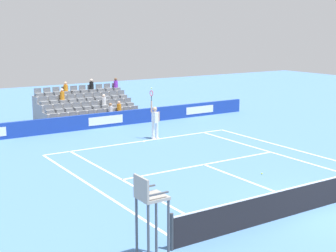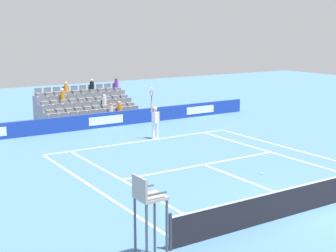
{
  "view_description": "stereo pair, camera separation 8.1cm",
  "coord_description": "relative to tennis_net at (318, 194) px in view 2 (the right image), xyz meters",
  "views": [
    {
      "loc": [
        12.81,
        10.43,
        5.98
      ],
      "look_at": [
        -0.44,
        -10.03,
        1.1
      ],
      "focal_mm": 52.33,
      "sensor_mm": 36.0,
      "label": 1
    },
    {
      "loc": [
        12.74,
        10.47,
        5.98
      ],
      "look_at": [
        -0.44,
        -10.03,
        1.1
      ],
      "focal_mm": 52.33,
      "sensor_mm": 36.0,
      "label": 2
    }
  ],
  "objects": [
    {
      "name": "ground_plane",
      "position": [
        0.0,
        0.0,
        -0.49
      ],
      "size": [
        80.0,
        80.0,
        0.0
      ],
      "primitive_type": "plane",
      "color": "#4C7AB2"
    },
    {
      "name": "line_baseline",
      "position": [
        0.0,
        -11.89,
        -0.49
      ],
      "size": [
        10.97,
        0.1,
        0.01
      ],
      "primitive_type": "cube",
      "color": "white",
      "rests_on": "ground"
    },
    {
      "name": "line_service",
      "position": [
        0.0,
        -6.4,
        -0.49
      ],
      "size": [
        8.23,
        0.1,
        0.01
      ],
      "primitive_type": "cube",
      "color": "white",
      "rests_on": "ground"
    },
    {
      "name": "line_centre_service",
      "position": [
        0.0,
        -3.2,
        -0.49
      ],
      "size": [
        0.1,
        6.4,
        0.01
      ],
      "primitive_type": "cube",
      "color": "white",
      "rests_on": "ground"
    },
    {
      "name": "line_singles_sideline_left",
      "position": [
        4.12,
        -5.95,
        -0.49
      ],
      "size": [
        0.1,
        11.89,
        0.01
      ],
      "primitive_type": "cube",
      "color": "white",
      "rests_on": "ground"
    },
    {
      "name": "line_singles_sideline_right",
      "position": [
        -4.12,
        -5.95,
        -0.49
      ],
      "size": [
        0.1,
        11.89,
        0.01
      ],
      "primitive_type": "cube",
      "color": "white",
      "rests_on": "ground"
    },
    {
      "name": "line_doubles_sideline_left",
      "position": [
        5.49,
        -5.95,
        -0.49
      ],
      "size": [
        0.1,
        11.89,
        0.01
      ],
      "primitive_type": "cube",
      "color": "white",
      "rests_on": "ground"
    },
    {
      "name": "line_doubles_sideline_right",
      "position": [
        -5.49,
        -5.95,
        -0.49
      ],
      "size": [
        0.1,
        11.89,
        0.01
      ],
      "primitive_type": "cube",
      "color": "white",
      "rests_on": "ground"
    },
    {
      "name": "line_centre_mark",
      "position": [
        0.0,
        -11.79,
        -0.49
      ],
      "size": [
        0.1,
        0.2,
        0.01
      ],
      "primitive_type": "cube",
      "color": "white",
      "rests_on": "ground"
    },
    {
      "name": "sponsor_barrier",
      "position": [
        0.0,
        -16.46,
        -0.04
      ],
      "size": [
        21.51,
        0.22,
        0.9
      ],
      "color": "#193899",
      "rests_on": "ground"
    },
    {
      "name": "tennis_net",
      "position": [
        0.0,
        0.0,
        0.0
      ],
      "size": [
        11.97,
        0.1,
        1.07
      ],
      "color": "#33383D",
      "rests_on": "ground"
    },
    {
      "name": "tennis_player",
      "position": [
        -0.88,
        -12.03,
        0.5
      ],
      "size": [
        0.53,
        0.37,
        2.85
      ],
      "color": "white",
      "rests_on": "ground"
    },
    {
      "name": "umpire_chair",
      "position": [
        6.76,
        0.23,
        1.03
      ],
      "size": [
        0.7,
        0.7,
        2.34
      ],
      "color": "#474C54",
      "rests_on": "ground"
    },
    {
      "name": "stadium_stand",
      "position": [
        -0.01,
        -19.4,
        0.19
      ],
      "size": [
        6.2,
        3.8,
        2.59
      ],
      "color": "gray",
      "rests_on": "ground"
    },
    {
      "name": "loose_tennis_ball",
      "position": [
        -1.13,
        -3.89,
        -0.46
      ],
      "size": [
        0.07,
        0.07,
        0.07
      ],
      "primitive_type": "sphere",
      "color": "#D1E533",
      "rests_on": "ground"
    }
  ]
}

